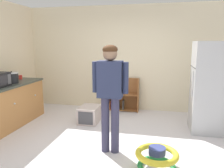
{
  "coord_description": "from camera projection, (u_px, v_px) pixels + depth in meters",
  "views": [
    {
      "loc": [
        0.9,
        -3.39,
        1.73
      ],
      "look_at": [
        0.06,
        0.5,
        1.0
      ],
      "focal_mm": 35.24,
      "sensor_mm": 36.0,
      "label": 1
    }
  ],
  "objects": [
    {
      "name": "bookshelf",
      "position": [
        121.0,
        97.0,
        5.76
      ],
      "size": [
        0.8,
        0.28,
        0.85
      ],
      "color": "#985E31",
      "rests_on": "ground"
    },
    {
      "name": "crock_pot",
      "position": [
        12.0,
        78.0,
        4.67
      ],
      "size": [
        0.27,
        0.27,
        0.26
      ],
      "color": "black",
      "rests_on": "kitchen_counter"
    },
    {
      "name": "baby_walker",
      "position": [
        157.0,
        158.0,
        3.07
      ],
      "size": [
        0.6,
        0.6,
        0.32
      ],
      "color": "green",
      "rests_on": "ground"
    },
    {
      "name": "red_cup",
      "position": [
        20.0,
        77.0,
        5.22
      ],
      "size": [
        0.08,
        0.08,
        0.09
      ],
      "primitive_type": "cylinder",
      "color": "red",
      "rests_on": "kitchen_counter"
    },
    {
      "name": "refrigerator",
      "position": [
        211.0,
        87.0,
        4.29
      ],
      "size": [
        0.73,
        0.68,
        1.78
      ],
      "color": "#B7BABF",
      "rests_on": "ground"
    },
    {
      "name": "ground_plane",
      "position": [
        103.0,
        146.0,
        3.76
      ],
      "size": [
        12.0,
        12.0,
        0.0
      ],
      "primitive_type": "plane",
      "color": "silver",
      "rests_on": "ground"
    },
    {
      "name": "back_wall",
      "position": [
        125.0,
        58.0,
        5.75
      ],
      "size": [
        5.2,
        0.06,
        2.7
      ],
      "primitive_type": "cube",
      "color": "beige",
      "rests_on": "ground"
    },
    {
      "name": "yellow_cup",
      "position": [
        11.0,
        79.0,
        4.89
      ],
      "size": [
        0.08,
        0.08,
        0.09
      ],
      "primitive_type": "cylinder",
      "color": "yellow",
      "rests_on": "kitchen_counter"
    },
    {
      "name": "kitchen_counter",
      "position": [
        1.0,
        108.0,
        4.45
      ],
      "size": [
        0.65,
        2.27,
        0.9
      ],
      "color": "#B97D44",
      "rests_on": "ground"
    },
    {
      "name": "pet_carrier",
      "position": [
        89.0,
        114.0,
        4.9
      ],
      "size": [
        0.42,
        0.55,
        0.36
      ],
      "color": "beige",
      "rests_on": "ground"
    },
    {
      "name": "standing_person",
      "position": [
        110.0,
        88.0,
        3.4
      ],
      "size": [
        0.57,
        0.23,
        1.72
      ],
      "color": "#393855",
      "rests_on": "ground"
    }
  ]
}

